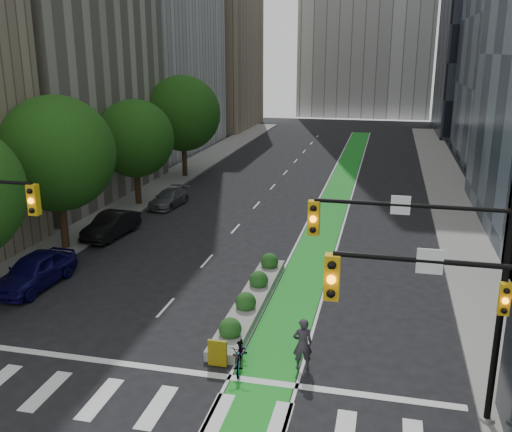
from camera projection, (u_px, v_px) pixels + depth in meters
The scene contains 17 objects.
ground at pixel (168, 390), 19.27m from camera, with size 160.00×160.00×0.00m, color black.
sidewalk_left at pixel (145, 194), 45.19m from camera, with size 3.60×90.00×0.15m, color gray.
sidewalk_right at pixel (458, 212), 40.06m from camera, with size 3.60×90.00×0.15m, color gray.
bike_lane_paint at pixel (338, 190), 46.67m from camera, with size 2.20×70.00×0.01m, color #1B9524.
building_tan_far at pixel (204, 36), 81.70m from camera, with size 14.00×16.00×26.00m, color tan.
building_dark_end at pixel (500, 27), 74.58m from camera, with size 14.00×18.00×28.00m, color black.
tree_mid at pixel (57, 154), 31.33m from camera, with size 6.40×6.40×8.78m.
tree_midfar at pixel (135, 139), 40.85m from camera, with size 5.60×5.60×7.76m.
tree_far at pixel (183, 114), 49.99m from camera, with size 6.60×6.60×9.00m.
signal_right at pixel (449, 275), 16.47m from camera, with size 5.82×0.51×7.20m.
signal_far_right at pixel (482, 356), 12.21m from camera, with size 4.82×0.51×7.20m.
median_planter at pixel (251, 298), 25.49m from camera, with size 1.20×10.26×1.10m.
bicycle at pixel (240, 353), 20.52m from camera, with size 0.73×2.10×1.11m, color gray.
cyclist at pixel (303, 344), 20.30m from camera, with size 0.72×0.47×1.98m, color #352F38.
parked_car_left_near at pixel (35, 271), 27.46m from camera, with size 1.97×4.90×1.67m, color #0F0C4C.
parked_car_left_mid at pixel (111, 225), 34.90m from camera, with size 1.59×4.56×1.50m, color black.
parked_car_left_far at pixel (169, 198), 41.76m from camera, with size 1.71×4.21×1.22m, color #535658.
Camera 1 is at (6.71, -15.74, 11.05)m, focal length 40.00 mm.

